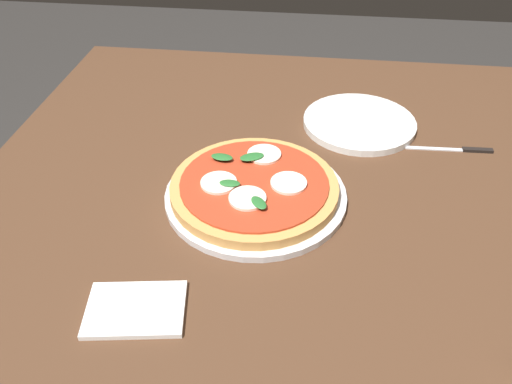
% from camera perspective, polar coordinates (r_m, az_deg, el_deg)
% --- Properties ---
extents(dining_table, '(1.16, 1.17, 0.73)m').
position_cam_1_polar(dining_table, '(0.93, 4.58, -5.44)').
color(dining_table, '#4C301E').
rests_on(dining_table, ground_plane).
extents(serving_tray, '(0.31, 0.31, 0.01)m').
position_cam_1_polar(serving_tray, '(0.87, -0.00, -0.21)').
color(serving_tray, silver).
rests_on(serving_tray, dining_table).
extents(pizza, '(0.28, 0.28, 0.03)m').
position_cam_1_polar(pizza, '(0.86, -0.18, 0.73)').
color(pizza, tan).
rests_on(pizza, serving_tray).
extents(plate_white, '(0.23, 0.23, 0.01)m').
position_cam_1_polar(plate_white, '(1.08, 11.40, 7.55)').
color(plate_white, white).
rests_on(plate_white, dining_table).
extents(napkin, '(0.14, 0.11, 0.01)m').
position_cam_1_polar(napkin, '(0.72, -13.24, -12.57)').
color(napkin, white).
rests_on(napkin, dining_table).
extents(knife, '(0.16, 0.02, 0.01)m').
position_cam_1_polar(knife, '(1.06, 21.76, 4.40)').
color(knife, black).
rests_on(knife, dining_table).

